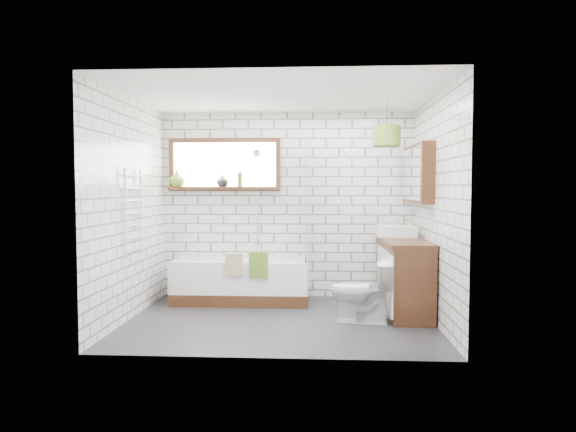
# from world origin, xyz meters

# --- Properties ---
(floor) EXTENTS (3.40, 2.60, 0.01)m
(floor) POSITION_xyz_m (0.00, 0.00, -0.01)
(floor) COLOR #232326
(floor) RESTS_ON ground
(ceiling) EXTENTS (3.40, 2.60, 0.01)m
(ceiling) POSITION_xyz_m (0.00, 0.00, 2.50)
(ceiling) COLOR white
(ceiling) RESTS_ON ground
(wall_back) EXTENTS (3.40, 0.01, 2.50)m
(wall_back) POSITION_xyz_m (0.00, 1.30, 1.25)
(wall_back) COLOR white
(wall_back) RESTS_ON ground
(wall_front) EXTENTS (3.40, 0.01, 2.50)m
(wall_front) POSITION_xyz_m (0.00, -1.30, 1.25)
(wall_front) COLOR white
(wall_front) RESTS_ON ground
(wall_left) EXTENTS (0.01, 2.60, 2.50)m
(wall_left) POSITION_xyz_m (-1.70, 0.00, 1.25)
(wall_left) COLOR white
(wall_left) RESTS_ON ground
(wall_right) EXTENTS (0.01, 2.60, 2.50)m
(wall_right) POSITION_xyz_m (1.70, 0.00, 1.25)
(wall_right) COLOR white
(wall_right) RESTS_ON ground
(window) EXTENTS (1.52, 0.16, 0.68)m
(window) POSITION_xyz_m (-0.85, 1.26, 1.80)
(window) COLOR black
(window) RESTS_ON wall_back
(towel_radiator) EXTENTS (0.06, 0.52, 1.00)m
(towel_radiator) POSITION_xyz_m (-1.66, 0.00, 1.20)
(towel_radiator) COLOR white
(towel_radiator) RESTS_ON wall_left
(mirror_cabinet) EXTENTS (0.16, 1.20, 0.70)m
(mirror_cabinet) POSITION_xyz_m (1.62, 0.60, 1.65)
(mirror_cabinet) COLOR black
(mirror_cabinet) RESTS_ON wall_right
(shower_riser) EXTENTS (0.02, 0.02, 1.30)m
(shower_riser) POSITION_xyz_m (-0.40, 1.26, 1.35)
(shower_riser) COLOR silver
(shower_riser) RESTS_ON wall_back
(bathtub) EXTENTS (1.73, 0.76, 0.56)m
(bathtub) POSITION_xyz_m (-0.57, 0.92, 0.28)
(bathtub) COLOR white
(bathtub) RESTS_ON floor
(shower_screen) EXTENTS (0.02, 0.72, 1.50)m
(shower_screen) POSITION_xyz_m (0.28, 0.92, 1.31)
(shower_screen) COLOR white
(shower_screen) RESTS_ON bathtub
(towel_green) EXTENTS (0.23, 0.06, 0.31)m
(towel_green) POSITION_xyz_m (-0.30, 0.54, 0.54)
(towel_green) COLOR #547B24
(towel_green) RESTS_ON bathtub
(towel_beige) EXTENTS (0.21, 0.05, 0.28)m
(towel_beige) POSITION_xyz_m (-0.61, 0.54, 0.54)
(towel_beige) COLOR tan
(towel_beige) RESTS_ON bathtub
(vanity) EXTENTS (0.49, 1.53, 0.88)m
(vanity) POSITION_xyz_m (1.45, 0.52, 0.44)
(vanity) COLOR black
(vanity) RESTS_ON floor
(basin) EXTENTS (0.47, 0.41, 0.14)m
(basin) POSITION_xyz_m (1.39, 0.79, 0.95)
(basin) COLOR white
(basin) RESTS_ON vanity
(tap) EXTENTS (0.03, 0.03, 0.15)m
(tap) POSITION_xyz_m (1.55, 0.79, 1.00)
(tap) COLOR silver
(tap) RESTS_ON vanity
(toilet) EXTENTS (0.49, 0.73, 0.69)m
(toilet) POSITION_xyz_m (0.91, -0.04, 0.35)
(toilet) COLOR white
(toilet) RESTS_ON floor
(vase_olive) EXTENTS (0.29, 0.29, 0.23)m
(vase_olive) POSITION_xyz_m (-1.50, 1.23, 1.59)
(vase_olive) COLOR #5B8027
(vase_olive) RESTS_ON window
(vase_dark) EXTENTS (0.17, 0.17, 0.17)m
(vase_dark) POSITION_xyz_m (-0.87, 1.23, 1.56)
(vase_dark) COLOR black
(vase_dark) RESTS_ON window
(bottle) EXTENTS (0.07, 0.07, 0.20)m
(bottle) POSITION_xyz_m (-0.63, 1.23, 1.58)
(bottle) COLOR #5B8027
(bottle) RESTS_ON window
(pendant) EXTENTS (0.32, 0.32, 0.24)m
(pendant) POSITION_xyz_m (1.23, 0.51, 2.10)
(pendant) COLOR #547B24
(pendant) RESTS_ON ceiling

